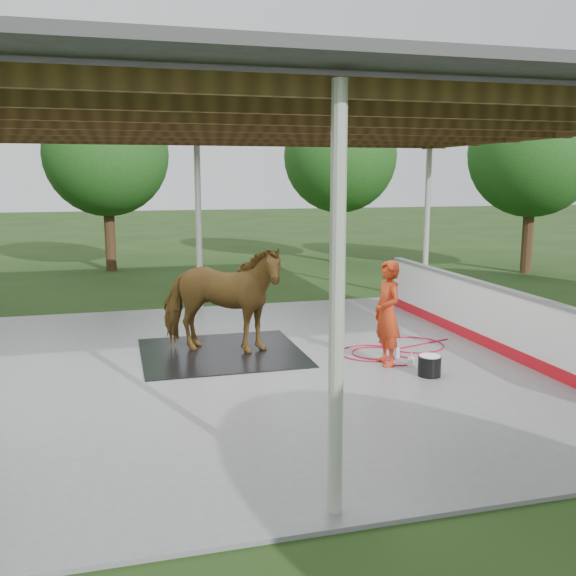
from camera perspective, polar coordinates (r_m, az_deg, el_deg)
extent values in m
plane|color=#1E3814|center=(10.53, -4.40, -7.26)|extent=(100.00, 100.00, 0.00)
cube|color=slate|center=(10.52, -4.40, -7.13)|extent=(12.00, 10.00, 0.05)
cylinder|color=beige|center=(5.62, 4.37, -1.71)|extent=(0.14, 0.14, 3.85)
cylinder|color=beige|center=(14.75, -7.95, 5.44)|extent=(0.14, 0.14, 3.85)
cylinder|color=beige|center=(16.46, 12.24, 5.77)|extent=(0.14, 0.14, 3.85)
cube|color=brown|center=(5.74, 3.93, 17.35)|extent=(12.00, 0.10, 0.18)
cube|color=brown|center=(7.17, -0.14, 15.89)|extent=(12.00, 0.10, 0.18)
cube|color=brown|center=(8.62, -2.81, 14.87)|extent=(12.00, 0.10, 0.18)
cube|color=brown|center=(10.08, -4.70, 14.13)|extent=(12.00, 0.10, 0.18)
cube|color=brown|center=(11.56, -6.10, 13.57)|extent=(12.00, 0.10, 0.18)
cube|color=brown|center=(13.04, -7.17, 13.13)|extent=(12.00, 0.10, 0.18)
cube|color=brown|center=(14.52, -8.03, 12.78)|extent=(12.00, 0.10, 0.18)
cube|color=brown|center=(12.46, 22.74, 12.61)|extent=(0.12, 10.00, 0.18)
cube|color=#38383A|center=(10.10, -4.72, 15.27)|extent=(12.60, 10.60, 0.10)
cube|color=red|center=(12.16, 17.44, -4.60)|extent=(0.14, 8.00, 0.20)
cube|color=white|center=(12.06, 17.58, -2.29)|extent=(0.12, 8.00, 1.00)
cube|color=slate|center=(11.96, 17.71, 0.14)|extent=(0.16, 8.00, 0.06)
cylinder|color=#382314|center=(21.98, -15.53, 4.34)|extent=(0.36, 0.36, 2.20)
sphere|color=#194714|center=(21.90, -15.87, 11.38)|extent=(4.00, 4.00, 4.00)
cylinder|color=#382314|center=(23.34, 4.57, 4.98)|extent=(0.36, 0.36, 2.20)
sphere|color=#194714|center=(23.26, 4.67, 11.62)|extent=(4.00, 4.00, 4.00)
cylinder|color=#382314|center=(22.11, 20.50, 4.11)|extent=(0.36, 0.36, 2.20)
sphere|color=#194714|center=(22.03, 20.94, 11.10)|extent=(4.00, 4.00, 4.00)
cube|color=black|center=(11.33, -5.92, -5.72)|extent=(2.75, 2.58, 0.02)
imported|color=brown|center=(11.11, -6.00, -0.98)|extent=(2.45, 1.85, 1.88)
imported|color=#B33113|center=(10.52, 8.81, -2.23)|extent=(0.44, 0.64, 1.72)
cylinder|color=black|center=(10.22, 12.47, -6.79)|extent=(0.35, 0.35, 0.31)
cylinder|color=white|center=(10.18, 12.50, -5.95)|extent=(0.33, 0.33, 0.03)
imported|color=silver|center=(11.07, 9.67, -5.54)|extent=(0.10, 0.10, 0.26)
imported|color=#338CD8|center=(10.70, 10.89, -6.26)|extent=(0.14, 0.14, 0.21)
torus|color=#B70D2D|center=(11.32, 7.29, -5.74)|extent=(1.06, 1.06, 0.02)
torus|color=#B70D2D|center=(11.33, 7.68, -5.74)|extent=(0.79, 0.79, 0.02)
torus|color=#B70D2D|center=(10.93, 9.70, -6.39)|extent=(0.57, 0.57, 0.02)
torus|color=#B70D2D|center=(11.99, 10.99, -4.95)|extent=(1.15, 1.15, 0.02)
cylinder|color=#B70D2D|center=(12.07, 11.82, -4.89)|extent=(1.27, 0.43, 0.02)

